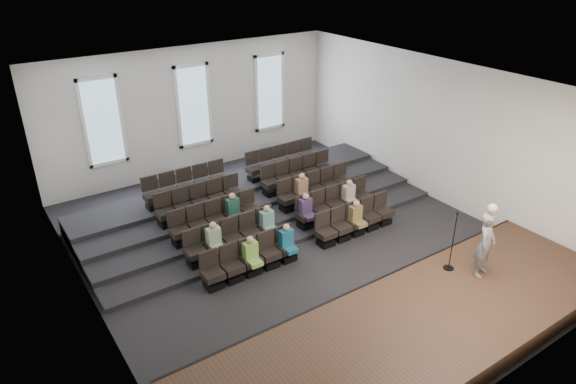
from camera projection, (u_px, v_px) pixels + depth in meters
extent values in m
plane|color=black|center=(295.00, 243.00, 15.96)|extent=(14.00, 14.00, 0.00)
cube|color=white|center=(297.00, 84.00, 13.75)|extent=(12.00, 14.00, 0.02)
cube|color=silver|center=(193.00, 110.00, 20.06)|extent=(12.00, 0.04, 5.00)
cube|color=silver|center=(510.00, 294.00, 9.65)|extent=(12.00, 0.04, 5.00)
cube|color=silver|center=(82.00, 229.00, 11.82)|extent=(0.04, 14.00, 5.00)
cube|color=silver|center=(437.00, 131.00, 17.89)|extent=(0.04, 14.00, 5.00)
cube|color=#3E281A|center=(419.00, 329.00, 12.07)|extent=(11.80, 3.60, 0.50)
cube|color=black|center=(368.00, 291.00, 13.38)|extent=(11.80, 0.06, 0.52)
cube|color=black|center=(257.00, 212.00, 17.65)|extent=(11.80, 4.80, 0.15)
cube|color=black|center=(249.00, 204.00, 18.01)|extent=(11.80, 3.75, 0.30)
cube|color=black|center=(242.00, 197.00, 18.36)|extent=(11.80, 2.70, 0.45)
cube|color=black|center=(234.00, 189.00, 18.72)|extent=(11.80, 1.65, 0.60)
cube|color=black|center=(214.00, 284.00, 13.89)|extent=(0.47, 0.43, 0.20)
cube|color=black|center=(213.00, 275.00, 13.76)|extent=(0.55, 0.50, 0.19)
cube|color=black|center=(208.00, 259.00, 13.73)|extent=(0.55, 0.08, 0.50)
cube|color=black|center=(233.00, 277.00, 14.20)|extent=(0.47, 0.43, 0.20)
cube|color=black|center=(233.00, 268.00, 14.06)|extent=(0.55, 0.50, 0.19)
cube|color=black|center=(228.00, 252.00, 14.03)|extent=(0.55, 0.08, 0.50)
cube|color=black|center=(252.00, 270.00, 14.50)|extent=(0.47, 0.43, 0.20)
cube|color=black|center=(252.00, 261.00, 14.36)|extent=(0.55, 0.50, 0.19)
cube|color=black|center=(247.00, 245.00, 14.34)|extent=(0.55, 0.08, 0.50)
cube|color=black|center=(270.00, 263.00, 14.80)|extent=(0.47, 0.43, 0.20)
cube|color=black|center=(270.00, 254.00, 14.67)|extent=(0.55, 0.50, 0.19)
cube|color=black|center=(265.00, 239.00, 14.64)|extent=(0.55, 0.08, 0.50)
cube|color=black|center=(287.00, 257.00, 15.11)|extent=(0.47, 0.43, 0.20)
cube|color=black|center=(287.00, 248.00, 14.97)|extent=(0.55, 0.50, 0.19)
cube|color=black|center=(283.00, 233.00, 14.94)|extent=(0.55, 0.08, 0.50)
cube|color=black|center=(326.00, 242.00, 15.84)|extent=(0.47, 0.43, 0.20)
cube|color=black|center=(326.00, 233.00, 15.70)|extent=(0.55, 0.50, 0.19)
cube|color=black|center=(322.00, 219.00, 15.67)|extent=(0.55, 0.08, 0.50)
cube|color=black|center=(341.00, 236.00, 16.14)|extent=(0.47, 0.43, 0.20)
cube|color=black|center=(341.00, 228.00, 16.00)|extent=(0.55, 0.50, 0.19)
cube|color=black|center=(338.00, 214.00, 15.98)|extent=(0.55, 0.08, 0.50)
cube|color=black|center=(355.00, 231.00, 16.44)|extent=(0.47, 0.43, 0.20)
cube|color=black|center=(356.00, 223.00, 16.31)|extent=(0.55, 0.50, 0.19)
cube|color=black|center=(352.00, 209.00, 16.28)|extent=(0.55, 0.08, 0.50)
cube|color=black|center=(369.00, 226.00, 16.75)|extent=(0.47, 0.43, 0.20)
cube|color=black|center=(370.00, 217.00, 16.61)|extent=(0.55, 0.50, 0.19)
cube|color=black|center=(366.00, 204.00, 16.58)|extent=(0.55, 0.08, 0.50)
cube|color=black|center=(383.00, 221.00, 17.05)|extent=(0.47, 0.43, 0.20)
cube|color=black|center=(383.00, 212.00, 16.91)|extent=(0.55, 0.50, 0.19)
cube|color=black|center=(380.00, 199.00, 16.89)|extent=(0.55, 0.08, 0.50)
cube|color=black|center=(197.00, 262.00, 14.61)|extent=(0.47, 0.43, 0.20)
cube|color=black|center=(196.00, 253.00, 14.47)|extent=(0.55, 0.50, 0.19)
cube|color=black|center=(191.00, 237.00, 14.44)|extent=(0.55, 0.08, 0.50)
cube|color=black|center=(216.00, 255.00, 14.91)|extent=(0.47, 0.43, 0.20)
cube|color=black|center=(215.00, 246.00, 14.77)|extent=(0.55, 0.50, 0.19)
cube|color=black|center=(211.00, 231.00, 14.75)|extent=(0.55, 0.08, 0.50)
cube|color=black|center=(234.00, 249.00, 15.21)|extent=(0.47, 0.43, 0.20)
cube|color=black|center=(233.00, 240.00, 15.08)|extent=(0.55, 0.50, 0.19)
cube|color=black|center=(229.00, 225.00, 15.05)|extent=(0.55, 0.08, 0.50)
cube|color=black|center=(251.00, 243.00, 15.52)|extent=(0.47, 0.43, 0.20)
cube|color=black|center=(251.00, 234.00, 15.38)|extent=(0.55, 0.50, 0.19)
cube|color=black|center=(247.00, 219.00, 15.35)|extent=(0.55, 0.08, 0.50)
cube|color=black|center=(268.00, 237.00, 15.82)|extent=(0.47, 0.43, 0.20)
cube|color=black|center=(268.00, 228.00, 15.68)|extent=(0.55, 0.50, 0.19)
cube|color=black|center=(264.00, 214.00, 15.66)|extent=(0.55, 0.08, 0.50)
cube|color=black|center=(306.00, 224.00, 16.55)|extent=(0.47, 0.43, 0.20)
cube|color=black|center=(306.00, 216.00, 16.41)|extent=(0.55, 0.50, 0.19)
cube|color=black|center=(302.00, 202.00, 16.39)|extent=(0.55, 0.08, 0.50)
cube|color=black|center=(321.00, 219.00, 16.85)|extent=(0.47, 0.43, 0.20)
cube|color=black|center=(321.00, 211.00, 16.72)|extent=(0.55, 0.50, 0.19)
cube|color=black|center=(317.00, 197.00, 16.69)|extent=(0.55, 0.08, 0.50)
cube|color=black|center=(335.00, 214.00, 17.16)|extent=(0.47, 0.43, 0.20)
cube|color=black|center=(335.00, 206.00, 17.02)|extent=(0.55, 0.50, 0.19)
cube|color=black|center=(332.00, 192.00, 16.99)|extent=(0.55, 0.08, 0.50)
cube|color=black|center=(349.00, 209.00, 17.46)|extent=(0.47, 0.43, 0.20)
cube|color=black|center=(349.00, 201.00, 17.32)|extent=(0.55, 0.50, 0.19)
cube|color=black|center=(346.00, 188.00, 17.30)|extent=(0.55, 0.08, 0.50)
cube|color=black|center=(362.00, 205.00, 17.76)|extent=(0.47, 0.43, 0.20)
cube|color=black|center=(362.00, 197.00, 17.62)|extent=(0.55, 0.50, 0.19)
cube|color=black|center=(359.00, 184.00, 17.60)|extent=(0.55, 0.08, 0.50)
cube|color=black|center=(181.00, 241.00, 15.32)|extent=(0.47, 0.42, 0.20)
cube|color=black|center=(180.00, 232.00, 15.18)|extent=(0.55, 0.50, 0.19)
cube|color=black|center=(176.00, 217.00, 15.16)|extent=(0.55, 0.08, 0.50)
cube|color=black|center=(199.00, 235.00, 15.62)|extent=(0.47, 0.42, 0.20)
cube|color=black|center=(199.00, 227.00, 15.49)|extent=(0.55, 0.50, 0.19)
cube|color=black|center=(195.00, 212.00, 15.46)|extent=(0.55, 0.08, 0.50)
cube|color=black|center=(217.00, 230.00, 15.93)|extent=(0.47, 0.42, 0.20)
cube|color=black|center=(216.00, 221.00, 15.79)|extent=(0.55, 0.50, 0.19)
cube|color=black|center=(213.00, 207.00, 15.76)|extent=(0.55, 0.08, 0.50)
cube|color=black|center=(234.00, 224.00, 16.23)|extent=(0.47, 0.42, 0.20)
cube|color=black|center=(234.00, 216.00, 16.09)|extent=(0.55, 0.50, 0.19)
cube|color=black|center=(230.00, 202.00, 16.07)|extent=(0.55, 0.08, 0.50)
cube|color=black|center=(250.00, 219.00, 16.53)|extent=(0.47, 0.42, 0.20)
cube|color=black|center=(250.00, 211.00, 16.39)|extent=(0.55, 0.50, 0.19)
cube|color=black|center=(246.00, 197.00, 16.37)|extent=(0.55, 0.08, 0.50)
cube|color=black|center=(288.00, 207.00, 17.26)|extent=(0.47, 0.42, 0.20)
cube|color=black|center=(288.00, 199.00, 17.13)|extent=(0.55, 0.50, 0.19)
cube|color=black|center=(284.00, 186.00, 17.10)|extent=(0.55, 0.08, 0.50)
cube|color=black|center=(302.00, 203.00, 17.57)|extent=(0.47, 0.42, 0.20)
cube|color=black|center=(302.00, 195.00, 17.43)|extent=(0.55, 0.50, 0.19)
cube|color=black|center=(299.00, 182.00, 17.40)|extent=(0.55, 0.08, 0.50)
cube|color=black|center=(316.00, 198.00, 17.87)|extent=(0.47, 0.42, 0.20)
cube|color=black|center=(316.00, 190.00, 17.73)|extent=(0.55, 0.50, 0.19)
cube|color=black|center=(313.00, 177.00, 17.71)|extent=(0.55, 0.08, 0.50)
cube|color=black|center=(330.00, 194.00, 18.17)|extent=(0.47, 0.42, 0.20)
cube|color=black|center=(330.00, 186.00, 18.03)|extent=(0.55, 0.50, 0.19)
cube|color=black|center=(327.00, 173.00, 18.01)|extent=(0.55, 0.08, 0.50)
cube|color=black|center=(343.00, 190.00, 18.47)|extent=(0.47, 0.42, 0.20)
cube|color=black|center=(343.00, 182.00, 18.34)|extent=(0.55, 0.50, 0.19)
cube|color=black|center=(340.00, 170.00, 18.31)|extent=(0.55, 0.08, 0.50)
cube|color=black|center=(167.00, 222.00, 16.03)|extent=(0.47, 0.42, 0.20)
cube|color=black|center=(166.00, 214.00, 15.90)|extent=(0.55, 0.50, 0.19)
cube|color=black|center=(162.00, 199.00, 15.87)|extent=(0.55, 0.08, 0.50)
cube|color=black|center=(185.00, 217.00, 16.34)|extent=(0.47, 0.42, 0.20)
cube|color=black|center=(184.00, 209.00, 16.20)|extent=(0.55, 0.50, 0.19)
cube|color=black|center=(180.00, 195.00, 16.17)|extent=(0.55, 0.08, 0.50)
cube|color=black|center=(202.00, 212.00, 16.64)|extent=(0.47, 0.42, 0.20)
cube|color=black|center=(201.00, 204.00, 16.50)|extent=(0.55, 0.50, 0.19)
cube|color=black|center=(197.00, 190.00, 16.48)|extent=(0.55, 0.08, 0.50)
cube|color=black|center=(219.00, 207.00, 16.94)|extent=(0.47, 0.42, 0.20)
cube|color=black|center=(218.00, 199.00, 16.80)|extent=(0.55, 0.50, 0.19)
cube|color=black|center=(214.00, 185.00, 16.78)|extent=(0.55, 0.08, 0.50)
cube|color=black|center=(234.00, 203.00, 17.24)|extent=(0.47, 0.42, 0.20)
cube|color=black|center=(234.00, 194.00, 17.11)|extent=(0.55, 0.50, 0.19)
cube|color=black|center=(230.00, 181.00, 17.08)|extent=(0.55, 0.08, 0.50)
cube|color=black|center=(271.00, 192.00, 17.98)|extent=(0.47, 0.42, 0.20)
cube|color=black|center=(271.00, 184.00, 17.84)|extent=(0.55, 0.50, 0.19)
cube|color=black|center=(267.00, 171.00, 17.81)|extent=(0.55, 0.08, 0.50)
cube|color=black|center=(285.00, 188.00, 18.28)|extent=(0.47, 0.42, 0.20)
cube|color=black|center=(285.00, 180.00, 18.14)|extent=(0.55, 0.50, 0.19)
cube|color=black|center=(282.00, 167.00, 18.12)|extent=(0.55, 0.08, 0.50)
cube|color=black|center=(299.00, 184.00, 18.58)|extent=(0.47, 0.42, 0.20)
cube|color=black|center=(299.00, 176.00, 18.44)|extent=(0.55, 0.50, 0.19)
cube|color=black|center=(296.00, 164.00, 18.42)|extent=(0.55, 0.08, 0.50)
cube|color=black|center=(312.00, 180.00, 18.88)|extent=(0.47, 0.42, 0.20)
cube|color=black|center=(312.00, 172.00, 18.75)|extent=(0.55, 0.50, 0.19)
cube|color=black|center=(309.00, 160.00, 18.72)|extent=(0.55, 0.08, 0.50)
cube|color=black|center=(325.00, 176.00, 19.19)|extent=(0.47, 0.42, 0.20)
cube|color=black|center=(325.00, 168.00, 19.05)|extent=(0.55, 0.50, 0.19)
cube|color=black|center=(322.00, 156.00, 19.02)|extent=(0.55, 0.08, 0.50)
cube|color=black|center=(154.00, 205.00, 16.75)|extent=(0.47, 0.42, 0.20)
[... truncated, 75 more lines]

